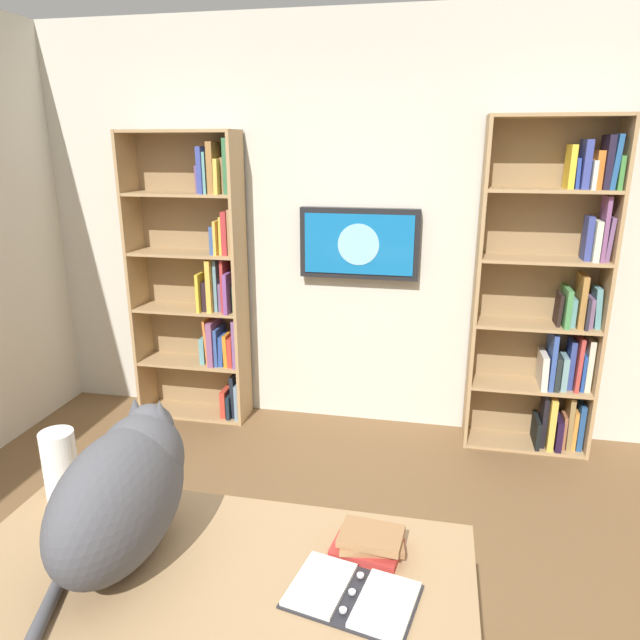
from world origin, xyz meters
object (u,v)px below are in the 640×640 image
Objects in this scene: bookshelf_right at (203,282)px; open_binder at (352,595)px; wall_mounted_tv at (359,244)px; desk_book_stack at (369,543)px; bookshelf_left at (553,302)px; paper_towel_roll at (60,465)px; desk at (211,608)px; cat at (126,487)px.

open_binder is at bearing 120.11° from bookshelf_right.
wall_mounted_tv is 2.41m from desk_book_stack.
open_binder is (0.88, 2.43, -0.19)m from bookshelf_left.
paper_towel_roll is at bearing 73.44° from wall_mounted_tv.
desk_book_stack is (-0.02, -0.18, 0.02)m from open_binder.
wall_mounted_tv reaches higher than desk.
bookshelf_left reaches higher than desk_book_stack.
wall_mounted_tv is at bearing -97.33° from cat.
bookshelf_right reaches higher than cat.
bookshelf_right reaches higher than open_binder.
bookshelf_right is 2.49m from cat.
desk is at bearing 88.61° from wall_mounted_tv.
bookshelf_right is 8.38× the size of paper_towel_roll.
cat is 1.91× the size of open_binder.
bookshelf_left is at bearing -131.03° from paper_towel_roll.
cat is (1.54, 2.37, 0.01)m from bookshelf_left.
bookshelf_left is 1.26m from wall_mounted_tv.
bookshelf_right reaches higher than wall_mounted_tv.
bookshelf_right is 1.11m from wall_mounted_tv.
open_binder is 0.19m from desk_book_stack.
bookshelf_left is 1.04× the size of bookshelf_right.
desk is at bearing 158.00° from paper_towel_roll.
desk is 2.05× the size of cat.
wall_mounted_tv is 3.62× the size of desk_book_stack.
open_binder reaches higher than desk.
open_binder is at bearing 174.79° from cat.
desk_book_stack is (-1.43, 2.25, -0.19)m from bookshelf_right.
bookshelf_right reaches higher than desk_book_stack.
paper_towel_roll is (1.01, -0.26, 0.11)m from open_binder.
desk_book_stack is at bearing 69.06° from bookshelf_left.
bookshelf_left is 2.76m from desk.
desk_book_stack is (-0.42, -0.18, 0.15)m from desk.
paper_towel_roll is (0.67, 2.26, -0.39)m from wall_mounted_tv.
bookshelf_right is 2.82m from open_binder.
open_binder is (-0.40, 0.01, 0.13)m from desk.
bookshelf_right is 2.84× the size of cat.
paper_towel_roll reaches higher than desk_book_stack.
wall_mounted_tv is 1.11× the size of cat.
bookshelf_right is 2.65m from desk.
paper_towel_roll is (1.89, 2.18, -0.08)m from bookshelf_left.
bookshelf_left is at bearing -117.87° from desk.
bookshelf_left is 2.60m from open_binder.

